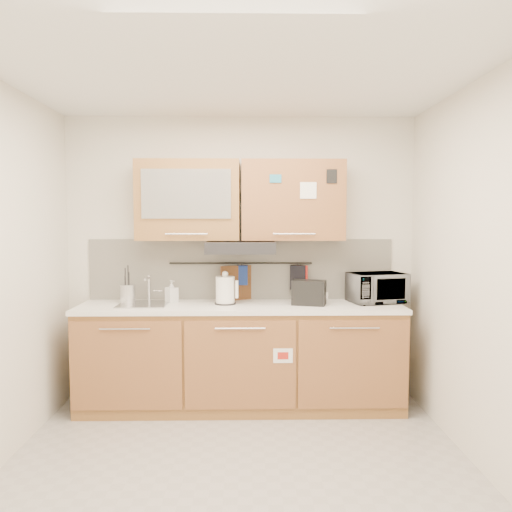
{
  "coord_description": "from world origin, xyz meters",
  "views": [
    {
      "loc": [
        0.06,
        -3.13,
        1.67
      ],
      "look_at": [
        0.13,
        1.05,
        1.36
      ],
      "focal_mm": 35.0,
      "sensor_mm": 36.0,
      "label": 1
    }
  ],
  "objects": [
    {
      "name": "upper_cabinets",
      "position": [
        -0.0,
        1.32,
        1.83
      ],
      "size": [
        1.82,
        0.37,
        0.7
      ],
      "color": "#A5713A",
      "rests_on": "wall_back"
    },
    {
      "name": "wall_back",
      "position": [
        0.0,
        1.5,
        1.3
      ],
      "size": [
        3.2,
        0.0,
        3.2
      ],
      "primitive_type": "plane",
      "rotation": [
        1.57,
        0.0,
        0.0
      ],
      "color": "silver",
      "rests_on": "ground"
    },
    {
      "name": "sink",
      "position": [
        -0.85,
        1.21,
        0.92
      ],
      "size": [
        0.42,
        0.4,
        0.26
      ],
      "color": "silver",
      "rests_on": "countertop"
    },
    {
      "name": "utensil_rail",
      "position": [
        0.0,
        1.45,
        1.26
      ],
      "size": [
        1.3,
        0.02,
        0.02
      ],
      "primitive_type": "cylinder",
      "rotation": [
        0.0,
        1.57,
        0.0
      ],
      "color": "black",
      "rests_on": "backsplash"
    },
    {
      "name": "microwave",
      "position": [
        1.22,
        1.28,
        1.05
      ],
      "size": [
        0.54,
        0.43,
        0.26
      ],
      "primitive_type": "imported",
      "rotation": [
        0.0,
        0.0,
        0.25
      ],
      "color": "#999999",
      "rests_on": "countertop"
    },
    {
      "name": "soap_bottle",
      "position": [
        -0.62,
        1.32,
        1.02
      ],
      "size": [
        0.13,
        0.13,
        0.2
      ],
      "primitive_type": "imported",
      "rotation": [
        0.0,
        0.0,
        0.75
      ],
      "color": "#999999",
      "rests_on": "countertop"
    },
    {
      "name": "backsplash",
      "position": [
        0.0,
        1.49,
        1.2
      ],
      "size": [
        2.8,
        0.02,
        0.56
      ],
      "primitive_type": "cube",
      "color": "silver",
      "rests_on": "countertop"
    },
    {
      "name": "wall_right",
      "position": [
        1.6,
        0.0,
        1.3
      ],
      "size": [
        0.0,
        3.0,
        3.0
      ],
      "primitive_type": "plane",
      "rotation": [
        1.57,
        0.0,
        -1.57
      ],
      "color": "silver",
      "rests_on": "ground"
    },
    {
      "name": "cutting_board",
      "position": [
        -0.03,
        1.44,
        1.03
      ],
      "size": [
        0.32,
        0.16,
        0.41
      ],
      "primitive_type": "cube",
      "rotation": [
        0.0,
        0.0,
        0.43
      ],
      "color": "brown",
      "rests_on": "utensil_rail"
    },
    {
      "name": "countertop",
      "position": [
        0.0,
        1.19,
        0.9
      ],
      "size": [
        2.82,
        0.62,
        0.04
      ],
      "primitive_type": "cube",
      "color": "white",
      "rests_on": "base_cabinet"
    },
    {
      "name": "base_cabinet",
      "position": [
        0.0,
        1.19,
        0.41
      ],
      "size": [
        2.8,
        0.64,
        0.88
      ],
      "color": "#A5713A",
      "rests_on": "floor"
    },
    {
      "name": "pot_holder",
      "position": [
        0.55,
        1.44,
        1.16
      ],
      "size": [
        0.13,
        0.04,
        0.16
      ],
      "primitive_type": "cube",
      "rotation": [
        0.0,
        0.0,
        -0.19
      ],
      "color": "red",
      "rests_on": "utensil_rail"
    },
    {
      "name": "kettle",
      "position": [
        -0.13,
        1.22,
        1.04
      ],
      "size": [
        0.21,
        0.19,
        0.29
      ],
      "rotation": [
        0.0,
        0.0,
        -0.14
      ],
      "color": "white",
      "rests_on": "countertop"
    },
    {
      "name": "oven_mitt",
      "position": [
        0.01,
        1.44,
        1.15
      ],
      "size": [
        0.11,
        0.04,
        0.18
      ],
      "primitive_type": "cube",
      "rotation": [
        0.0,
        0.0,
        -0.08
      ],
      "color": "navy",
      "rests_on": "utensil_rail"
    },
    {
      "name": "toaster",
      "position": [
        0.6,
        1.17,
        1.03
      ],
      "size": [
        0.32,
        0.24,
        0.21
      ],
      "rotation": [
        0.0,
        0.0,
        -0.28
      ],
      "color": "black",
      "rests_on": "countertop"
    },
    {
      "name": "range_hood",
      "position": [
        0.0,
        1.25,
        1.42
      ],
      "size": [
        0.6,
        0.46,
        0.1
      ],
      "primitive_type": "cube",
      "color": "black",
      "rests_on": "upper_cabinets"
    },
    {
      "name": "utensil_crock",
      "position": [
        -1.0,
        1.27,
        1.01
      ],
      "size": [
        0.17,
        0.17,
        0.34
      ],
      "rotation": [
        0.0,
        0.0,
        -0.33
      ],
      "color": "silver",
      "rests_on": "countertop"
    },
    {
      "name": "ceiling",
      "position": [
        0.0,
        0.0,
        2.6
      ],
      "size": [
        3.2,
        3.2,
        0.0
      ],
      "primitive_type": "plane",
      "rotation": [
        3.14,
        0.0,
        0.0
      ],
      "color": "white",
      "rests_on": "wall_back"
    },
    {
      "name": "dark_pouch",
      "position": [
        0.53,
        1.44,
        1.13
      ],
      "size": [
        0.15,
        0.07,
        0.22
      ],
      "primitive_type": "cube",
      "rotation": [
        0.0,
        0.0,
        -0.23
      ],
      "color": "black",
      "rests_on": "utensil_rail"
    },
    {
      "name": "floor",
      "position": [
        0.0,
        0.0,
        0.0
      ],
      "size": [
        3.2,
        3.2,
        0.0
      ],
      "primitive_type": "plane",
      "color": "#9E9993",
      "rests_on": "ground"
    }
  ]
}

